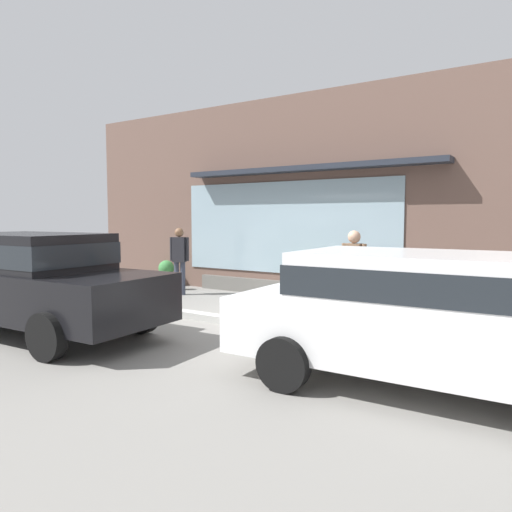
# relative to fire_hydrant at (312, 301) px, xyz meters

# --- Properties ---
(ground_plane) EXTENTS (60.00, 60.00, 0.00)m
(ground_plane) POSITION_rel_fire_hydrant_xyz_m (-1.35, -0.58, -0.41)
(ground_plane) COLOR gray
(curb_strip) EXTENTS (14.00, 0.24, 0.12)m
(curb_strip) POSITION_rel_fire_hydrant_xyz_m (-1.35, -0.78, -0.35)
(curb_strip) COLOR #B2B2AD
(curb_strip) RESTS_ON ground_plane
(storefront) EXTENTS (14.00, 0.81, 4.77)m
(storefront) POSITION_rel_fire_hydrant_xyz_m (-1.36, 2.61, 1.94)
(storefront) COLOR brown
(storefront) RESTS_ON ground_plane
(fire_hydrant) EXTENTS (0.43, 0.40, 0.82)m
(fire_hydrant) POSITION_rel_fire_hydrant_xyz_m (0.00, 0.00, 0.00)
(fire_hydrant) COLOR red
(fire_hydrant) RESTS_ON ground_plane
(pedestrian_with_handbag) EXTENTS (0.63, 0.22, 1.67)m
(pedestrian_with_handbag) POSITION_rel_fire_hydrant_xyz_m (0.66, 0.35, 0.55)
(pedestrian_with_handbag) COLOR #333847
(pedestrian_with_handbag) RESTS_ON ground_plane
(pedestrian_passerby) EXTENTS (0.46, 0.30, 1.64)m
(pedestrian_passerby) POSITION_rel_fire_hydrant_xyz_m (-4.17, 1.14, 0.55)
(pedestrian_passerby) COLOR #333847
(pedestrian_passerby) RESTS_ON ground_plane
(parked_car_black) EXTENTS (4.61, 2.13, 1.63)m
(parked_car_black) POSITION_rel_fire_hydrant_xyz_m (-3.47, -3.10, 0.52)
(parked_car_black) COLOR black
(parked_car_black) RESTS_ON ground_plane
(parked_car_white) EXTENTS (4.60, 2.05, 1.51)m
(parked_car_white) POSITION_rel_fire_hydrant_xyz_m (2.52, -2.22, 0.45)
(parked_car_white) COLOR white
(parked_car_white) RESTS_ON ground_plane
(potted_plant_window_left) EXTENTS (0.44, 0.44, 0.71)m
(potted_plant_window_left) POSITION_rel_fire_hydrant_xyz_m (-5.57, 2.12, -0.05)
(potted_plant_window_left) COLOR #B7B2A3
(potted_plant_window_left) RESTS_ON ground_plane
(potted_plant_low_front) EXTENTS (0.59, 0.59, 0.74)m
(potted_plant_low_front) POSITION_rel_fire_hydrant_xyz_m (-1.23, 1.97, -0.03)
(potted_plant_low_front) COLOR #33473D
(potted_plant_low_front) RESTS_ON ground_plane
(potted_plant_by_entrance) EXTENTS (0.27, 0.27, 1.02)m
(potted_plant_by_entrance) POSITION_rel_fire_hydrant_xyz_m (2.07, 1.87, 0.08)
(potted_plant_by_entrance) COLOR #B7B2A3
(potted_plant_by_entrance) RESTS_ON ground_plane
(potted_plant_corner_tall) EXTENTS (0.29, 0.29, 0.45)m
(potted_plant_corner_tall) POSITION_rel_fire_hydrant_xyz_m (-4.75, 1.75, -0.18)
(potted_plant_corner_tall) COLOR #33473D
(potted_plant_corner_tall) RESTS_ON ground_plane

